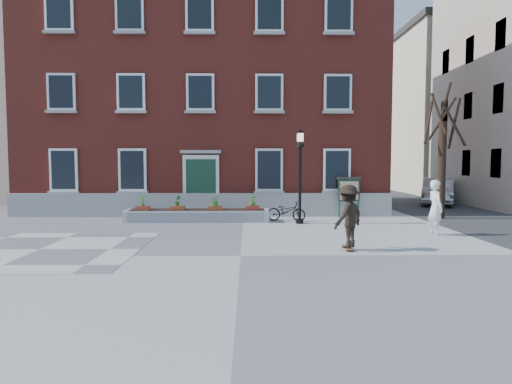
{
  "coord_description": "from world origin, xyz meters",
  "views": [
    {
      "loc": [
        0.21,
        -12.53,
        2.66
      ],
      "look_at": [
        0.5,
        4.0,
        1.5
      ],
      "focal_mm": 32.0,
      "sensor_mm": 36.0,
      "label": 1
    }
  ],
  "objects_px": {
    "parked_car": "(438,191)",
    "bystander": "(435,208)",
    "notice_board": "(349,190)",
    "bicycle": "(286,211)",
    "lamp_post": "(300,163)",
    "skateboarder": "(348,216)"
  },
  "relations": [
    {
      "from": "parked_car",
      "to": "lamp_post",
      "type": "xyz_separation_m",
      "value": [
        -9.17,
        -7.95,
        1.74
      ]
    },
    {
      "from": "bicycle",
      "to": "skateboarder",
      "type": "relative_size",
      "value": 0.87
    },
    {
      "from": "bicycle",
      "to": "skateboarder",
      "type": "height_order",
      "value": "skateboarder"
    },
    {
      "from": "skateboarder",
      "to": "bicycle",
      "type": "bearing_deg",
      "value": 101.49
    },
    {
      "from": "bystander",
      "to": "skateboarder",
      "type": "distance_m",
      "value": 4.49
    },
    {
      "from": "bicycle",
      "to": "parked_car",
      "type": "relative_size",
      "value": 0.35
    },
    {
      "from": "parked_car",
      "to": "skateboarder",
      "type": "relative_size",
      "value": 2.5
    },
    {
      "from": "bicycle",
      "to": "lamp_post",
      "type": "distance_m",
      "value": 2.28
    },
    {
      "from": "parked_car",
      "to": "notice_board",
      "type": "bearing_deg",
      "value": -115.25
    },
    {
      "from": "bystander",
      "to": "notice_board",
      "type": "distance_m",
      "value": 5.5
    },
    {
      "from": "bicycle",
      "to": "notice_board",
      "type": "height_order",
      "value": "notice_board"
    },
    {
      "from": "parked_car",
      "to": "bystander",
      "type": "relative_size",
      "value": 2.47
    },
    {
      "from": "parked_car",
      "to": "skateboarder",
      "type": "bearing_deg",
      "value": -98.24
    },
    {
      "from": "lamp_post",
      "to": "notice_board",
      "type": "xyz_separation_m",
      "value": [
        2.53,
        2.11,
        -1.28
      ]
    },
    {
      "from": "bicycle",
      "to": "parked_car",
      "type": "height_order",
      "value": "parked_car"
    },
    {
      "from": "lamp_post",
      "to": "parked_car",
      "type": "bearing_deg",
      "value": 40.91
    },
    {
      "from": "bicycle",
      "to": "skateboarder",
      "type": "xyz_separation_m",
      "value": [
        1.3,
        -6.37,
        0.56
      ]
    },
    {
      "from": "notice_board",
      "to": "skateboarder",
      "type": "distance_m",
      "value": 7.93
    },
    {
      "from": "lamp_post",
      "to": "skateboarder",
      "type": "relative_size",
      "value": 2.03
    },
    {
      "from": "parked_car",
      "to": "notice_board",
      "type": "distance_m",
      "value": 8.85
    },
    {
      "from": "notice_board",
      "to": "skateboarder",
      "type": "relative_size",
      "value": 0.97
    },
    {
      "from": "parked_car",
      "to": "bystander",
      "type": "bearing_deg",
      "value": -89.75
    }
  ]
}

